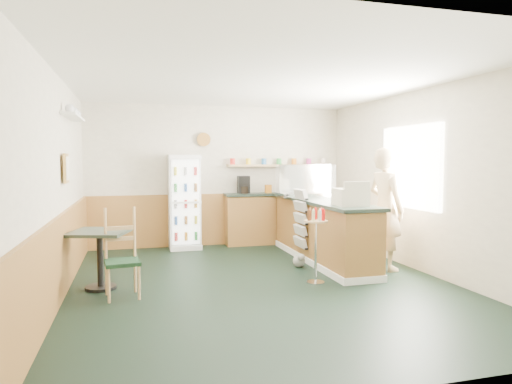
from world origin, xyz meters
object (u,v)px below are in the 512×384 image
object	(u,v)px
cash_register	(350,197)
display_case	(305,181)
shopkeeper	(386,209)
cafe_table	(100,248)
cafe_chair	(122,250)
drinks_fridge	(184,202)
condiment_stand	(316,235)

from	to	relation	value
cash_register	display_case	bearing A→B (deg)	94.85
shopkeeper	cafe_table	xyz separation A→B (m)	(-4.10, 0.00, -0.39)
cash_register	cafe_chair	xyz separation A→B (m)	(-3.12, -0.15, -0.57)
cash_register	cafe_table	bearing A→B (deg)	-178.78
cash_register	shopkeeper	xyz separation A→B (m)	(0.70, 0.21, -0.21)
drinks_fridge	cafe_chair	world-z (taller)	drinks_fridge
cash_register	cafe_table	xyz separation A→B (m)	(-3.40, 0.22, -0.60)
drinks_fridge	condiment_stand	world-z (taller)	drinks_fridge
shopkeeper	cafe_chair	bearing A→B (deg)	85.41
display_case	cafe_table	xyz separation A→B (m)	(-3.40, -1.53, -0.75)
cafe_table	cafe_chair	size ratio (longest dim) A/B	0.80
cash_register	cafe_table	distance (m)	3.46
drinks_fridge	shopkeeper	size ratio (longest dim) A/B	0.95
condiment_stand	drinks_fridge	bearing A→B (deg)	116.32
drinks_fridge	cash_register	xyz separation A→B (m)	(2.05, -2.66, 0.26)
cash_register	cafe_chair	bearing A→B (deg)	-172.43
condiment_stand	cafe_chair	distance (m)	2.50
shopkeeper	condiment_stand	size ratio (longest dim) A/B	1.86
drinks_fridge	cash_register	distance (m)	3.37
drinks_fridge	shopkeeper	xyz separation A→B (m)	(2.75, -2.44, 0.05)
display_case	shopkeeper	world-z (taller)	shopkeeper
display_case	drinks_fridge	bearing A→B (deg)	156.06
drinks_fridge	cafe_table	xyz separation A→B (m)	(-1.35, -2.44, -0.34)
display_case	condiment_stand	bearing A→B (deg)	-107.29
drinks_fridge	cash_register	world-z (taller)	drinks_fridge
condiment_stand	cafe_table	size ratio (longest dim) A/B	1.16
drinks_fridge	display_case	xyz separation A→B (m)	(2.05, -0.91, 0.41)
drinks_fridge	cafe_table	world-z (taller)	drinks_fridge
cash_register	cafe_chair	distance (m)	3.17
condiment_stand	cafe_table	world-z (taller)	condiment_stand
drinks_fridge	cash_register	bearing A→B (deg)	-52.33
display_case	cash_register	xyz separation A→B (m)	(0.00, -1.75, -0.16)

